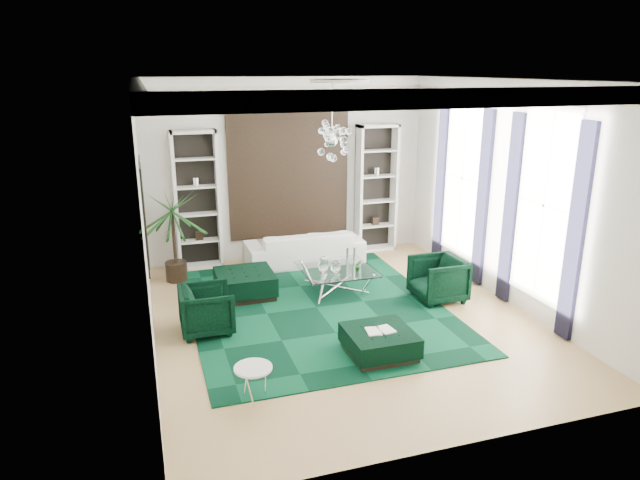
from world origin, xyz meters
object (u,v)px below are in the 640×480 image
object	(u,v)px
armchair_right	(438,279)
sofa	(304,247)
armchair_left	(207,310)
palm	(173,224)
coffee_table	(336,280)
ottoman_side	(245,284)
ottoman_front	(379,343)
side_table	(254,384)

from	to	relation	value
armchair_right	sofa	bearing A→B (deg)	-146.77
sofa	armchair_right	bearing A→B (deg)	123.23
armchair_left	armchair_right	xyz separation A→B (m)	(4.05, 0.07, 0.02)
armchair_right	palm	size ratio (longest dim) A/B	0.38
coffee_table	ottoman_side	bearing A→B (deg)	170.58
coffee_table	palm	distance (m)	3.26
coffee_table	palm	xyz separation A→B (m)	(-2.77, 1.45, 0.91)
armchair_right	ottoman_front	distance (m)	2.39
coffee_table	ottoman_front	size ratio (longest dim) A/B	1.37
sofa	ottoman_front	distance (m)	4.17
ottoman_front	ottoman_side	bearing A→B (deg)	117.38
coffee_table	armchair_left	bearing A→B (deg)	-158.04
armchair_left	ottoman_side	world-z (taller)	armchair_left
armchair_left	palm	bearing A→B (deg)	6.97
armchair_left	palm	world-z (taller)	palm
ottoman_side	side_table	size ratio (longest dim) A/B	2.13
sofa	ottoman_side	size ratio (longest dim) A/B	2.41
armchair_right	coffee_table	distance (m)	1.83
sofa	side_table	world-z (taller)	sofa
armchair_right	armchair_left	bearing A→B (deg)	-89.03
coffee_table	ottoman_front	xyz separation A→B (m)	(-0.21, -2.50, -0.03)
armchair_left	side_table	distance (m)	2.16
armchair_left	ottoman_side	xyz separation A→B (m)	(0.83, 1.27, -0.14)
ottoman_side	coffee_table	bearing A→B (deg)	-9.42
sofa	armchair_right	size ratio (longest dim) A/B	2.84
armchair_right	ottoman_side	size ratio (longest dim) A/B	0.85
coffee_table	side_table	xyz separation A→B (m)	(-2.16, -3.13, 0.01)
sofa	palm	xyz separation A→B (m)	(-2.64, -0.22, 0.77)
side_table	coffee_table	bearing A→B (deg)	55.35
side_table	sofa	bearing A→B (deg)	67.08
sofa	palm	distance (m)	2.76
armchair_right	side_table	bearing A→B (deg)	-59.51
ottoman_front	armchair_left	bearing A→B (deg)	146.43
coffee_table	palm	bearing A→B (deg)	152.44
coffee_table	side_table	bearing A→B (deg)	-124.65
ottoman_front	palm	distance (m)	4.80
palm	sofa	bearing A→B (deg)	4.84
side_table	palm	size ratio (longest dim) A/B	0.21
armchair_left	armchair_right	world-z (taller)	armchair_right
ottoman_side	armchair_left	bearing A→B (deg)	-123.01
sofa	armchair_left	xyz separation A→B (m)	(-2.34, -2.67, 0.01)
armchair_right	side_table	xyz separation A→B (m)	(-3.73, -2.20, -0.16)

